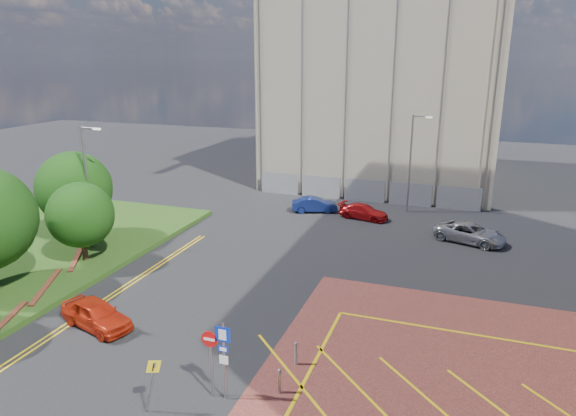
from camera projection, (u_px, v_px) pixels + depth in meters
The scene contains 13 objects.
ground at pixel (201, 412), 18.63m from camera, with size 140.00×140.00×0.00m, color black.
tree_c at pixel (81, 215), 31.06m from camera, with size 4.00×4.00×4.90m.
tree_d at pixel (74, 189), 34.53m from camera, with size 5.00×5.00×6.08m.
lamp_left_far at pixel (88, 183), 32.74m from camera, with size 1.53×0.16×8.00m.
lamp_back at pixel (411, 160), 41.42m from camera, with size 1.53×0.16×8.00m.
sign_cluster at pixel (219, 353), 18.87m from camera, with size 1.17×0.12×3.20m.
warning_sign at pixel (152, 380), 18.16m from camera, with size 0.75×0.42×2.25m.
construction_building at pixel (388, 71), 51.69m from camera, with size 21.20×19.20×22.00m, color #B2AB92.
construction_fence at pixel (376, 191), 45.17m from camera, with size 21.60×0.06×2.00m, color gray.
car_red_left at pixel (96, 314), 24.33m from camera, with size 1.60×3.99×1.36m, color red.
car_blue_back at pixel (315, 205), 42.49m from camera, with size 1.30×3.73×1.23m, color navy.
car_red_back at pixel (364, 212), 40.73m from camera, with size 1.61×3.95×1.15m, color #B00F11.
car_silver_back at pixel (470, 233), 35.54m from camera, with size 2.21×4.80×1.33m, color #99999F.
Camera 1 is at (8.20, -13.81, 12.42)m, focal length 32.00 mm.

